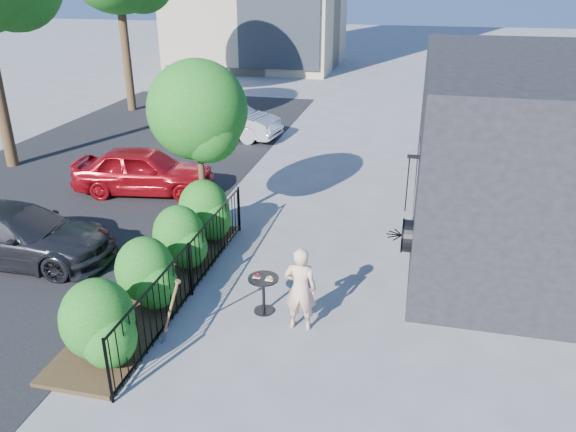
% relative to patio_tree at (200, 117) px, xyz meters
% --- Properties ---
extents(ground, '(120.00, 120.00, 0.00)m').
position_rel_patio_tree_xyz_m(ground, '(2.24, -2.76, -2.76)').
color(ground, gray).
rests_on(ground, ground).
extents(shop_building, '(6.22, 9.00, 4.00)m').
position_rel_patio_tree_xyz_m(shop_building, '(7.73, 1.74, -0.76)').
color(shop_building, black).
rests_on(shop_building, ground).
extents(fence, '(0.05, 6.05, 1.10)m').
position_rel_patio_tree_xyz_m(fence, '(0.74, -2.76, -2.20)').
color(fence, black).
rests_on(fence, ground).
extents(planting_bed, '(1.30, 6.00, 0.08)m').
position_rel_patio_tree_xyz_m(planting_bed, '(0.04, -2.76, -2.72)').
color(planting_bed, '#382616').
rests_on(planting_bed, ground).
extents(shrubs, '(1.10, 5.60, 1.24)m').
position_rel_patio_tree_xyz_m(shrubs, '(0.14, -2.66, -2.06)').
color(shrubs, '#1C5513').
rests_on(shrubs, ground).
extents(patio_tree, '(2.20, 2.20, 3.94)m').
position_rel_patio_tree_xyz_m(patio_tree, '(0.00, 0.00, 0.00)').
color(patio_tree, '#3F2B19').
rests_on(patio_tree, ground).
extents(street, '(9.00, 30.00, 0.01)m').
position_rel_patio_tree_xyz_m(street, '(-4.76, 0.24, -2.76)').
color(street, black).
rests_on(street, ground).
extents(cafe_table, '(0.55, 0.55, 0.74)m').
position_rel_patio_tree_xyz_m(cafe_table, '(2.22, -3.00, -2.28)').
color(cafe_table, black).
rests_on(cafe_table, ground).
extents(woman, '(0.58, 0.40, 1.53)m').
position_rel_patio_tree_xyz_m(woman, '(2.96, -3.33, -2.00)').
color(woman, beige).
rests_on(woman, ground).
extents(shovel, '(0.43, 0.16, 1.25)m').
position_rel_patio_tree_xyz_m(shovel, '(0.98, -4.25, -2.22)').
color(shovel, brown).
rests_on(shovel, ground).
extents(car_red, '(3.99, 2.07, 1.30)m').
position_rel_patio_tree_xyz_m(car_red, '(-2.56, 2.03, -2.12)').
color(car_red, '#A90E17').
rests_on(car_red, ground).
extents(car_silver, '(4.19, 1.93, 1.33)m').
position_rel_patio_tree_xyz_m(car_silver, '(-2.23, 7.97, -2.10)').
color(car_silver, '#B9B9BE').
rests_on(car_silver, ground).
extents(car_darkgrey, '(4.18, 1.81, 1.20)m').
position_rel_patio_tree_xyz_m(car_darkgrey, '(-3.35, -2.26, -2.16)').
color(car_darkgrey, black).
rests_on(car_darkgrey, ground).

